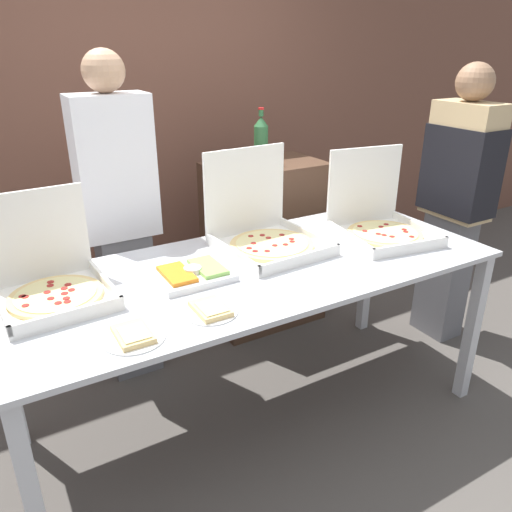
% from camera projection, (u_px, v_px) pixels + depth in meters
% --- Properties ---
extents(ground_plane, '(16.00, 16.00, 0.00)m').
position_uv_depth(ground_plane, '(256.00, 416.00, 2.70)').
color(ground_plane, '#514C47').
extents(brick_wall_behind, '(10.00, 0.06, 2.80)m').
position_uv_depth(brick_wall_behind, '(135.00, 114.00, 3.50)').
color(brick_wall_behind, brown).
rests_on(brick_wall_behind, ground_plane).
extents(buffet_table, '(2.32, 0.95, 0.90)m').
position_uv_depth(buffet_table, '(256.00, 284.00, 2.38)').
color(buffet_table, silver).
rests_on(buffet_table, ground_plane).
extents(pizza_box_near_right, '(0.51, 0.52, 0.48)m').
position_uv_depth(pizza_box_near_right, '(265.00, 231.00, 2.53)').
color(pizza_box_near_right, white).
rests_on(pizza_box_near_right, buffet_table).
extents(pizza_box_near_left, '(0.44, 0.46, 0.42)m').
position_uv_depth(pizza_box_near_left, '(51.00, 281.00, 2.02)').
color(pizza_box_near_left, white).
rests_on(pizza_box_near_left, buffet_table).
extents(pizza_box_far_right, '(0.51, 0.53, 0.45)m').
position_uv_depth(pizza_box_far_right, '(379.00, 222.00, 2.68)').
color(pizza_box_far_right, white).
rests_on(pizza_box_far_right, buffet_table).
extents(paper_plate_front_right, '(0.23, 0.23, 0.03)m').
position_uv_depth(paper_plate_front_right, '(133.00, 335.00, 1.77)').
color(paper_plate_front_right, white).
rests_on(paper_plate_front_right, buffet_table).
extents(paper_plate_front_center, '(0.22, 0.22, 0.03)m').
position_uv_depth(paper_plate_front_center, '(211.00, 310.00, 1.94)').
color(paper_plate_front_center, white).
rests_on(paper_plate_front_center, buffet_table).
extents(veggie_tray, '(0.33, 0.26, 0.05)m').
position_uv_depth(veggie_tray, '(193.00, 274.00, 2.21)').
color(veggie_tray, white).
rests_on(veggie_tray, buffet_table).
extents(sideboard_podium, '(0.76, 0.48, 1.14)m').
position_uv_depth(sideboard_podium, '(264.00, 245.00, 3.46)').
color(sideboard_podium, '#4C3323').
rests_on(sideboard_podium, ground_plane).
extents(soda_bottle, '(0.09, 0.09, 0.35)m').
position_uv_depth(soda_bottle, '(261.00, 139.00, 3.17)').
color(soda_bottle, '#2D6638').
rests_on(soda_bottle, sideboard_podium).
extents(soda_can_silver, '(0.07, 0.07, 0.12)m').
position_uv_depth(soda_can_silver, '(246.00, 159.00, 3.05)').
color(soda_can_silver, silver).
rests_on(soda_can_silver, sideboard_podium).
extents(soda_can_colored, '(0.07, 0.07, 0.12)m').
position_uv_depth(soda_can_colored, '(226.00, 161.00, 3.02)').
color(soda_can_colored, red).
rests_on(soda_can_colored, sideboard_podium).
extents(person_guest_plaid, '(0.40, 0.22, 1.84)m').
position_uv_depth(person_guest_plaid, '(120.00, 220.00, 2.73)').
color(person_guest_plaid, slate).
rests_on(person_guest_plaid, ground_plane).
extents(person_server_vest, '(0.24, 0.42, 1.76)m').
position_uv_depth(person_server_vest, '(457.00, 193.00, 3.12)').
color(person_server_vest, slate).
rests_on(person_server_vest, ground_plane).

